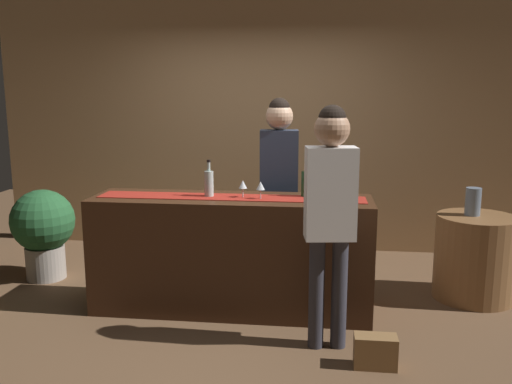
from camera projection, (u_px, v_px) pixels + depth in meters
The scene contains 14 objects.
ground_plane at pixel (232, 308), 4.53m from camera, with size 10.00×10.00×0.00m, color brown.
back_wall at pixel (258, 122), 6.12m from camera, with size 6.00×0.12×2.90m, color tan.
bar_counter at pixel (231, 254), 4.44m from camera, with size 2.27×0.60×0.95m, color #3D2314.
counter_runner_cloth at pixel (231, 197), 4.36m from camera, with size 2.16×0.28×0.01m, color maroon.
wine_bottle_clear at pixel (209, 183), 4.37m from camera, with size 0.07×0.07×0.30m.
wine_bottle_green at pixel (306, 183), 4.36m from camera, with size 0.07×0.07×0.30m.
wine_glass_near_customer at pixel (261, 186), 4.26m from camera, with size 0.07×0.07×0.14m.
wine_glass_mid_counter at pixel (243, 185), 4.32m from camera, with size 0.07×0.07×0.14m.
bartender at pixel (279, 172), 4.86m from camera, with size 0.35×0.24×1.74m.
customer_sipping at pixel (330, 201), 3.67m from camera, with size 0.36×0.25×1.71m.
round_side_table at pixel (475, 257), 4.70m from camera, with size 0.68×0.68×0.74m, color brown.
vase_on_side_table at pixel (473, 202), 4.65m from camera, with size 0.13×0.13×0.24m, color slate.
potted_plant_tall at pixel (43, 228), 5.18m from camera, with size 0.60×0.60×0.87m.
handbag at pixel (375, 352), 3.55m from camera, with size 0.28×0.14×0.22m, color olive.
Camera 1 is at (0.71, -4.22, 1.80)m, focal length 37.91 mm.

